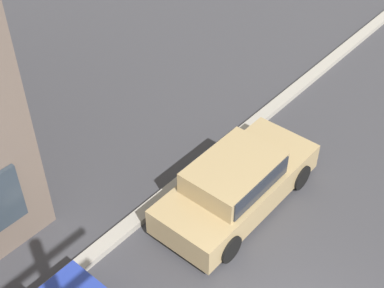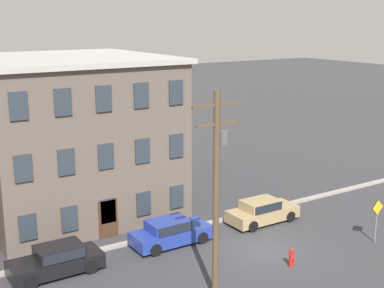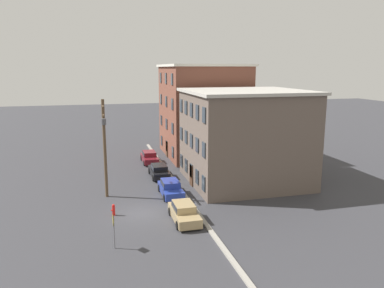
% 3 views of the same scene
% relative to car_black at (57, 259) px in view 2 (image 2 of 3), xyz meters
% --- Properties ---
extents(ground_plane, '(200.00, 200.00, 0.00)m').
position_rel_car_black_xyz_m(ground_plane, '(10.20, -3.24, -0.75)').
color(ground_plane, '#38383D').
extents(kerb_strip, '(56.00, 0.36, 0.16)m').
position_rel_car_black_xyz_m(kerb_strip, '(10.20, 1.26, -0.67)').
color(kerb_strip, '#9E998E').
rests_on(kerb_strip, ground_plane).
extents(apartment_midblock, '(11.63, 11.98, 9.74)m').
position_rel_car_black_xyz_m(apartment_midblock, '(3.87, 8.49, 4.13)').
color(apartment_midblock, '#66564C').
rests_on(apartment_midblock, ground_plane).
extents(car_black, '(4.40, 1.92, 1.43)m').
position_rel_car_black_xyz_m(car_black, '(0.00, 0.00, 0.00)').
color(car_black, black).
rests_on(car_black, ground_plane).
extents(car_blue, '(4.40, 1.92, 1.43)m').
position_rel_car_black_xyz_m(car_blue, '(6.30, 0.03, 0.00)').
color(car_blue, '#233899').
rests_on(car_blue, ground_plane).
extents(car_tan, '(4.40, 1.92, 1.43)m').
position_rel_car_black_xyz_m(car_tan, '(12.56, -0.16, 0.00)').
color(car_tan, tan).
rests_on(car_tan, ground_plane).
extents(caution_sign, '(0.92, 0.08, 2.48)m').
position_rel_car_black_xyz_m(caution_sign, '(15.91, -5.79, 0.90)').
color(caution_sign, slate).
rests_on(caution_sign, ground_plane).
extents(utility_pole, '(2.40, 0.44, 9.19)m').
position_rel_car_black_xyz_m(utility_pole, '(5.18, -5.88, 4.41)').
color(utility_pole, brown).
rests_on(utility_pole, ground_plane).
extents(fire_hydrant, '(0.24, 0.34, 0.96)m').
position_rel_car_black_xyz_m(fire_hydrant, '(10.00, -5.52, -0.27)').
color(fire_hydrant, red).
rests_on(fire_hydrant, ground_plane).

